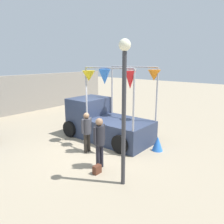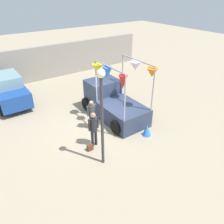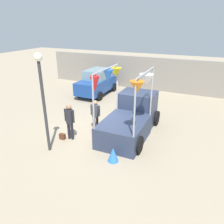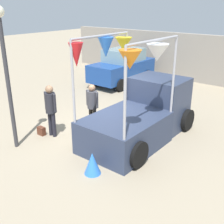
% 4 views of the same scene
% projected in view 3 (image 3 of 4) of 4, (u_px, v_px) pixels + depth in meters
% --- Properties ---
extents(ground_plane, '(60.00, 60.00, 0.00)m').
position_uv_depth(ground_plane, '(103.00, 132.00, 11.03)').
color(ground_plane, gray).
extents(vendor_truck, '(2.42, 4.09, 3.33)m').
position_uv_depth(vendor_truck, '(131.00, 115.00, 10.77)').
color(vendor_truck, '#2D3851').
rests_on(vendor_truck, ground).
extents(parked_car, '(1.88, 4.00, 1.88)m').
position_uv_depth(parked_car, '(97.00, 82.00, 16.51)').
color(parked_car, navy).
rests_on(parked_car, ground).
extents(person_customer, '(0.53, 0.34, 1.75)m').
position_uv_depth(person_customer, '(70.00, 118.00, 10.00)').
color(person_customer, black).
rests_on(person_customer, ground).
extents(person_vendor, '(0.53, 0.34, 1.61)m').
position_uv_depth(person_vendor, '(95.00, 113.00, 10.86)').
color(person_vendor, '#2D2823').
rests_on(person_vendor, ground).
extents(handbag, '(0.28, 0.16, 0.28)m').
position_uv_depth(handbag, '(62.00, 136.00, 10.32)').
color(handbag, '#592D1E').
rests_on(handbag, ground).
extents(street_lamp, '(0.32, 0.32, 4.13)m').
position_uv_depth(street_lamp, '(42.00, 91.00, 8.48)').
color(street_lamp, '#333338').
rests_on(street_lamp, ground).
extents(brick_boundary_wall, '(18.00, 0.36, 2.60)m').
position_uv_depth(brick_boundary_wall, '(149.00, 73.00, 17.61)').
color(brick_boundary_wall, gray).
rests_on(brick_boundary_wall, ground).
extents(folded_kite_bundle_azure, '(0.50, 0.50, 0.60)m').
position_uv_depth(folded_kite_bundle_azure, '(113.00, 155.00, 8.62)').
color(folded_kite_bundle_azure, blue).
rests_on(folded_kite_bundle_azure, ground).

